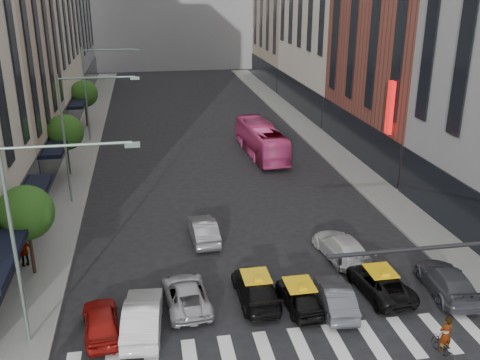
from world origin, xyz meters
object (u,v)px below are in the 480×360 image
car_white_front (143,316)px  pedestrian_far (24,252)px  streetlamp_far (95,82)px  taxi_center (299,296)px  taxi_left (256,288)px  motorcycle (443,348)px  car_red (101,321)px  streetlamp_near (35,218)px  bus (261,140)px  streetlamp_mid (77,122)px

car_white_front → pedestrian_far: 9.35m
streetlamp_far → taxi_center: 33.84m
car_white_front → taxi_left: (5.49, 1.56, -0.10)m
streetlamp_far → motorcycle: size_ratio=5.52×
car_red → streetlamp_near: bearing=-3.3°
streetlamp_far → taxi_left: (9.44, -30.44, -5.24)m
car_red → taxi_center: size_ratio=1.05×
streetlamp_far → bus: size_ratio=0.87×
taxi_left → bus: (5.30, 23.19, 0.78)m
taxi_center → motorcycle: 6.73m
car_red → taxi_center: car_red is taller
streetlamp_mid → bus: streetlamp_mid is taller
taxi_left → car_white_front: bearing=14.6°
car_white_front → pedestrian_far: (-6.31, 6.90, 0.23)m
car_red → pedestrian_far: size_ratio=2.27×
streetlamp_mid → motorcycle: (16.32, -19.99, -5.48)m
car_white_front → motorcycle: car_white_front is taller
streetlamp_far → car_white_front: streetlamp_far is taller
taxi_center → pedestrian_far: size_ratio=2.16×
streetlamp_mid → car_red: size_ratio=2.34×
bus → streetlamp_far: bearing=-29.4°
bus → pedestrian_far: 24.72m
taxi_center → car_white_front: bearing=-0.0°
motorcycle → car_red: bearing=-21.5°
streetlamp_far → taxi_center: bearing=-70.1°
bus → taxi_center: bearing=78.9°
streetlamp_mid → streetlamp_far: bearing=90.0°
taxi_left → pedestrian_far: (-11.80, 5.34, 0.33)m
streetlamp_mid → streetlamp_far: size_ratio=1.00×
streetlamp_far → bus: 17.02m
taxi_left → motorcycle: size_ratio=2.80×
streetlamp_mid → motorcycle: bearing=-50.8°
streetlamp_far → pedestrian_far: size_ratio=5.31×
taxi_center → bus: bus is taller
streetlamp_mid → car_white_front: 17.26m
car_red → pedestrian_far: 8.12m
bus → motorcycle: size_ratio=6.33×
streetlamp_near → streetlamp_far: same height
streetlamp_far → car_white_front: 32.65m
taxi_left → car_red: bearing=9.9°
car_red → taxi_center: (9.24, 0.43, -0.03)m
streetlamp_near → car_white_front: (3.95, 0.00, -5.14)m
streetlamp_near → bus: 29.15m
taxi_left → pedestrian_far: bearing=-25.5°
streetlamp_mid → car_red: (2.12, -15.87, -5.25)m
car_red → car_white_front: bearing=169.2°
motorcycle → streetlamp_near: bearing=-19.1°
car_red → car_white_front: size_ratio=0.83×
car_red → bus: bus is taller
streetlamp_near → streetlamp_far: 32.00m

